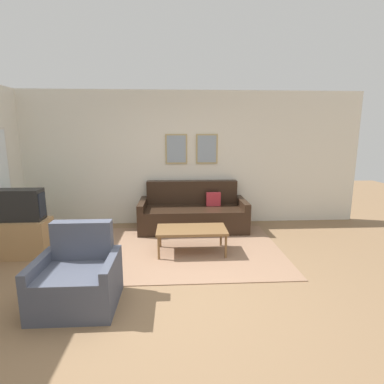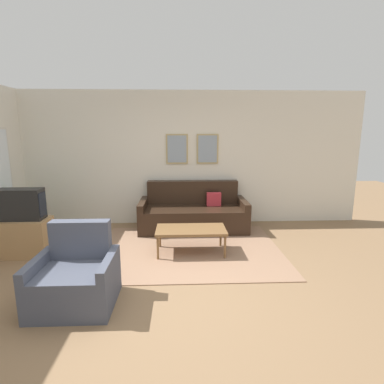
% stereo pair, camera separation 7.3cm
% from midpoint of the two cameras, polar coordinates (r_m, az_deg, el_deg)
% --- Properties ---
extents(ground_plane, '(16.00, 16.00, 0.00)m').
position_cam_midpoint_polar(ground_plane, '(3.83, -6.26, -18.22)').
color(ground_plane, '#846647').
extents(area_rug, '(2.93, 2.29, 0.01)m').
position_cam_midpoint_polar(area_rug, '(4.97, -0.88, -10.86)').
color(area_rug, '#937056').
rests_on(area_rug, ground_plane).
extents(wall_back, '(8.00, 0.09, 2.70)m').
position_cam_midpoint_polar(wall_back, '(6.18, -5.11, 6.35)').
color(wall_back, silver).
rests_on(wall_back, ground_plane).
extents(couch, '(2.07, 0.90, 0.92)m').
position_cam_midpoint_polar(couch, '(5.91, -0.17, -4.10)').
color(couch, black).
rests_on(couch, ground_plane).
extents(coffee_table, '(1.09, 0.57, 0.40)m').
position_cam_midpoint_polar(coffee_table, '(4.73, -0.53, -7.37)').
color(coffee_table, brown).
rests_on(coffee_table, ground_plane).
extents(tv_stand, '(0.78, 0.45, 0.57)m').
position_cam_midpoint_polar(tv_stand, '(5.34, -29.77, -7.61)').
color(tv_stand, '#A87F51').
rests_on(tv_stand, ground_plane).
extents(tv, '(0.66, 0.28, 0.48)m').
position_cam_midpoint_polar(tv, '(5.21, -30.31, -2.13)').
color(tv, black).
rests_on(tv, tv_stand).
extents(armchair, '(0.86, 0.76, 0.88)m').
position_cam_midpoint_polar(armchair, '(3.67, -21.47, -15.25)').
color(armchair, '#474C5B').
rests_on(armchair, ground_plane).
extents(potted_plant_tall, '(0.61, 0.61, 0.96)m').
position_cam_midpoint_polar(potted_plant_tall, '(5.68, -32.48, -3.31)').
color(potted_plant_tall, '#383D42').
rests_on(potted_plant_tall, ground_plane).
extents(potted_plant_by_window, '(0.51, 0.51, 0.79)m').
position_cam_midpoint_polar(potted_plant_by_window, '(6.00, -29.38, -3.64)').
color(potted_plant_by_window, slate).
rests_on(potted_plant_by_window, ground_plane).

